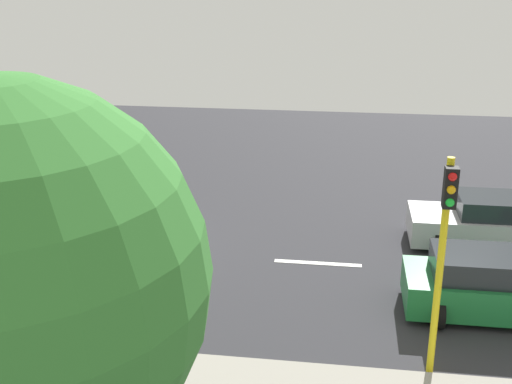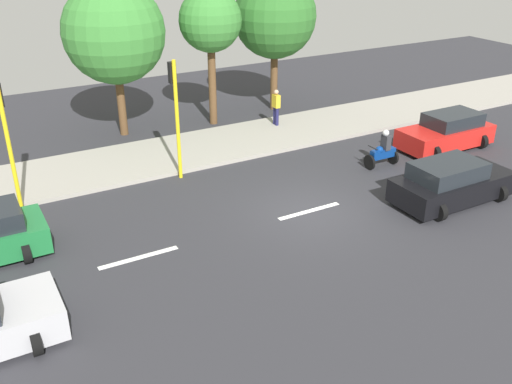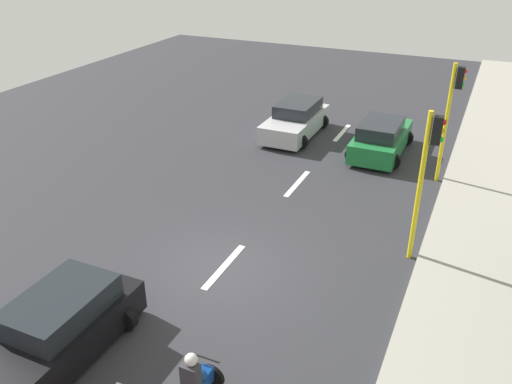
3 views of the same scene
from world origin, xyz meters
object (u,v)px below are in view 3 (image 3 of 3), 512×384
car_silver (296,120)px  traffic_light_corner (451,107)px  car_green (381,138)px  traffic_light_midblock (427,167)px  car_black (56,331)px

car_silver → traffic_light_corner: bearing=-19.5°
car_silver → car_green: 4.15m
car_silver → traffic_light_midblock: traffic_light_midblock is taller
car_green → traffic_light_midblock: traffic_light_midblock is taller
car_black → car_silver: size_ratio=0.98×
car_black → car_green: bearing=75.2°
car_black → traffic_light_corner: traffic_light_corner is taller
car_silver → traffic_light_corner: traffic_light_corner is taller
car_green → traffic_light_corner: traffic_light_corner is taller
car_silver → traffic_light_midblock: 10.86m
traffic_light_corner → traffic_light_midblock: bearing=-90.0°
car_green → car_silver: bearing=170.5°
car_silver → car_green: size_ratio=1.03×
traffic_light_corner → car_black: bearing=-116.7°
traffic_light_corner → car_silver: bearing=160.5°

